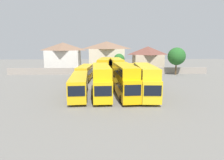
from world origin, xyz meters
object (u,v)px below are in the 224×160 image
bus_3 (125,79)px  bus_6 (105,68)px  house_terrace_centre (107,56)px  bus_4 (145,79)px  tree_behind_wall (177,56)px  tree_left_of_lot (119,59)px  bus_5 (85,72)px  bus_8 (134,72)px  house_terrace_right (148,58)px  bus_7 (116,68)px  house_terrace_left (64,57)px  bus_1 (79,84)px  bus_2 (101,79)px

bus_3 → bus_6: bearing=-172.1°
bus_6 → house_terrace_centre: house_terrace_centre is taller
bus_4 → tree_behind_wall: size_ratio=1.57×
bus_4 → tree_left_of_lot: 26.88m
bus_5 → bus_8: 11.19m
bus_8 → house_terrace_right: 19.32m
bus_6 → bus_5: bearing=-79.6°
bus_7 → house_terrace_left: (-15.53, 17.26, 1.75)m
bus_6 → tree_left_of_lot: 12.83m
bus_8 → tree_behind_wall: (12.80, 8.13, 3.06)m
house_terrace_right → tree_left_of_lot: size_ratio=1.67×
bus_3 → bus_5: (-7.50, 14.22, -0.85)m
bus_1 → house_terrace_left: (-8.85, 31.52, 2.65)m
bus_7 → bus_8: bus_7 is taller
house_terrace_left → tree_behind_wall: house_terrace_left is taller
house_terrace_centre → house_terrace_right: size_ratio=1.22×
bus_1 → bus_5: size_ratio=1.07×
house_terrace_centre → tree_left_of_lot: size_ratio=2.05×
bus_6 → house_terrace_left: bearing=-138.1°
bus_5 → bus_8: bearing=92.9°
bus_3 → house_terrace_centre: 33.07m
bus_4 → bus_6: size_ratio=1.04×
house_terrace_left → bus_7: bearing=-48.0°
bus_1 → bus_7: (6.68, 14.26, 0.90)m
bus_3 → house_terrace_centre: size_ratio=1.02×
tree_left_of_lot → house_terrace_left: bearing=163.5°
house_terrace_left → bus_3: bearing=-63.4°
bus_6 → tree_behind_wall: size_ratio=1.51×
bus_2 → house_terrace_left: bearing=-161.9°
bus_3 → house_terrace_right: size_ratio=1.24×
bus_2 → tree_behind_wall: tree_behind_wall is taller
bus_3 → tree_left_of_lot: size_ratio=2.08×
bus_3 → bus_4: 3.21m
bus_4 → bus_7: 15.05m
bus_3 → bus_6: size_ratio=1.04×
bus_3 → bus_8: bus_3 is taller
house_terrace_right → bus_6: bearing=-128.7°
tree_behind_wall → bus_7: bearing=-155.6°
house_terrace_centre → bus_4: bearing=-80.5°
house_terrace_centre → tree_left_of_lot: (3.54, -6.23, -0.76)m
bus_2 → bus_5: bearing=-167.9°
bus_5 → house_terrace_centre: (5.16, 18.71, 2.80)m
bus_7 → house_terrace_centre: 18.60m
bus_3 → tree_behind_wall: size_ratio=1.57×
bus_3 → bus_7: size_ratio=1.04×
house_terrace_left → tree_left_of_lot: bearing=-16.5°
bus_4 → house_terrace_right: size_ratio=1.24×
house_terrace_left → tree_behind_wall: bearing=-16.5°
bus_1 → house_terrace_centre: (4.75, 32.66, 2.85)m
bus_4 → house_terrace_right: 32.91m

